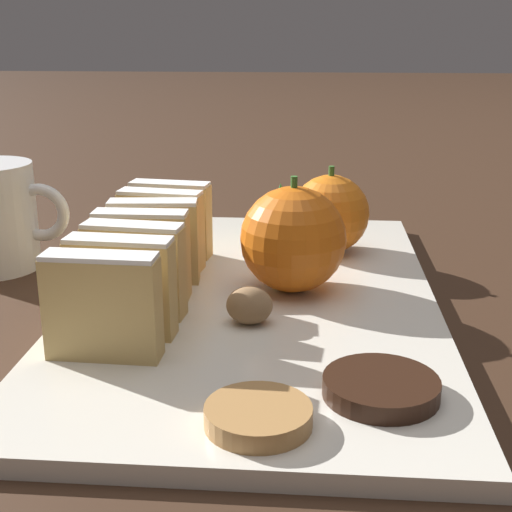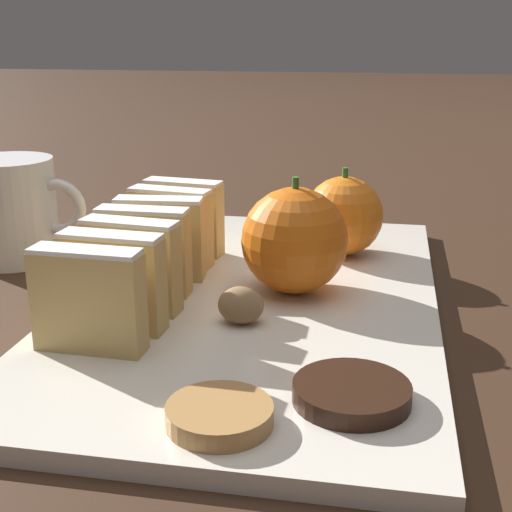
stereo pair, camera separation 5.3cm
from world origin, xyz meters
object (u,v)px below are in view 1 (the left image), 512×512
(chocolate_cookie, at_px, (381,387))
(walnut, at_px, (252,305))
(orange_near, at_px, (293,239))
(orange_far, at_px, (330,214))

(chocolate_cookie, bearing_deg, walnut, 129.54)
(orange_near, bearing_deg, walnut, -110.28)
(orange_near, relative_size, walnut, 2.80)
(orange_far, height_order, walnut, orange_far)
(walnut, distance_m, chocolate_cookie, 0.12)
(orange_far, distance_m, walnut, 0.18)
(walnut, relative_size, chocolate_cookie, 0.49)
(chocolate_cookie, bearing_deg, orange_near, 108.12)
(chocolate_cookie, bearing_deg, orange_far, 95.08)
(orange_far, bearing_deg, walnut, -107.96)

